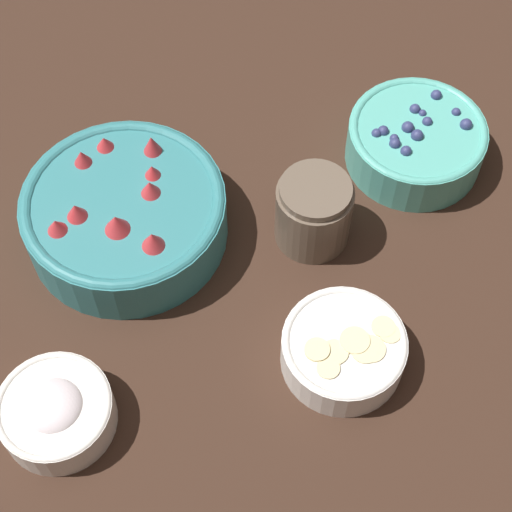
{
  "coord_description": "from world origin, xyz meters",
  "views": [
    {
      "loc": [
        -0.19,
        -0.46,
        0.88
      ],
      "look_at": [
        0.01,
        0.03,
        0.04
      ],
      "focal_mm": 60.0,
      "sensor_mm": 36.0,
      "label": 1
    }
  ],
  "objects_px": {
    "bowl_bananas": "(344,349)",
    "jar_chocolate": "(313,213)",
    "bowl_blueberries": "(416,140)",
    "bowl_strawberries": "(125,213)",
    "bowl_cream": "(56,411)"
  },
  "relations": [
    {
      "from": "bowl_bananas",
      "to": "jar_chocolate",
      "type": "bearing_deg",
      "value": 76.86
    },
    {
      "from": "bowl_strawberries",
      "to": "bowl_bananas",
      "type": "height_order",
      "value": "bowl_strawberries"
    },
    {
      "from": "bowl_strawberries",
      "to": "bowl_bananas",
      "type": "xyz_separation_m",
      "value": [
        0.17,
        -0.26,
        -0.01
      ]
    },
    {
      "from": "bowl_bananas",
      "to": "bowl_cream",
      "type": "bearing_deg",
      "value": 170.76
    },
    {
      "from": "bowl_blueberries",
      "to": "bowl_bananas",
      "type": "distance_m",
      "value": 0.31
    },
    {
      "from": "bowl_strawberries",
      "to": "jar_chocolate",
      "type": "relative_size",
      "value": 2.57
    },
    {
      "from": "bowl_blueberries",
      "to": "bowl_cream",
      "type": "bearing_deg",
      "value": -161.36
    },
    {
      "from": "bowl_strawberries",
      "to": "bowl_blueberries",
      "type": "distance_m",
      "value": 0.38
    },
    {
      "from": "bowl_bananas",
      "to": "bowl_cream",
      "type": "relative_size",
      "value": 1.12
    },
    {
      "from": "bowl_cream",
      "to": "jar_chocolate",
      "type": "distance_m",
      "value": 0.37
    },
    {
      "from": "bowl_strawberries",
      "to": "bowl_bananas",
      "type": "distance_m",
      "value": 0.31
    },
    {
      "from": "bowl_blueberries",
      "to": "bowl_bananas",
      "type": "height_order",
      "value": "bowl_blueberries"
    },
    {
      "from": "bowl_strawberries",
      "to": "bowl_cream",
      "type": "xyz_separation_m",
      "value": [
        -0.14,
        -0.21,
        -0.01
      ]
    },
    {
      "from": "bowl_blueberries",
      "to": "bowl_cream",
      "type": "distance_m",
      "value": 0.55
    },
    {
      "from": "bowl_cream",
      "to": "jar_chocolate",
      "type": "relative_size",
      "value": 1.31
    }
  ]
}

